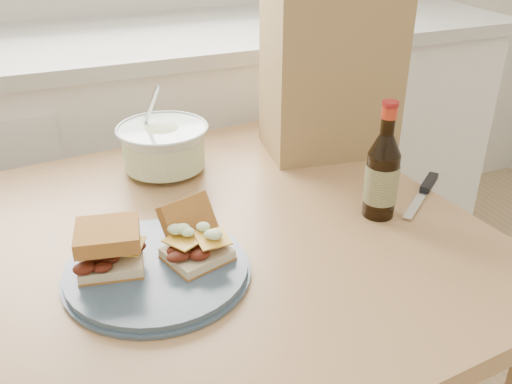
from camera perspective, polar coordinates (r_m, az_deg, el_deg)
name	(u,v)px	position (r m, az deg, el deg)	size (l,w,h in m)	color
cabinet_run	(135,176)	(1.93, -11.97, 1.55)	(2.50, 0.64, 0.94)	white
dining_table	(221,281)	(1.11, -3.51, -8.92)	(1.01, 1.01, 0.76)	#A57E4E
plate	(157,270)	(0.95, -9.86, -7.73)	(0.30, 0.30, 0.02)	#3E5264
sandwich_left	(109,247)	(0.94, -14.47, -5.36)	(0.11, 0.11, 0.07)	beige
sandwich_right	(194,238)	(0.95, -6.20, -4.64)	(0.12, 0.16, 0.08)	beige
coleslaw_bowl	(164,149)	(1.27, -9.20, 4.27)	(0.20, 0.20, 0.20)	silver
beer_bottle	(382,174)	(1.09, 12.50, 1.73)	(0.06, 0.06, 0.23)	black
knife	(426,188)	(1.24, 16.62, 0.39)	(0.17, 0.14, 0.01)	silver
paper_bag	(331,72)	(1.33, 7.48, 11.84)	(0.29, 0.19, 0.38)	#A3804F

